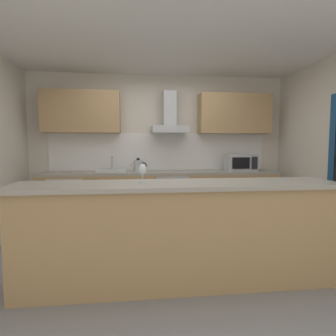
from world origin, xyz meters
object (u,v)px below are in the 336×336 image
(refrigerator, at_px, (69,201))
(kettle, at_px, (138,166))
(sink, at_px, (112,170))
(range_hood, at_px, (170,120))
(wine_glass, at_px, (142,170))
(oven, at_px, (170,197))
(microwave, at_px, (240,162))

(refrigerator, distance_m, kettle, 1.29)
(sink, distance_m, range_hood, 1.32)
(range_hood, relative_size, wine_glass, 4.05)
(wine_glass, bearing_deg, oven, 75.99)
(refrigerator, height_order, wine_glass, wine_glass)
(oven, distance_m, wine_glass, 2.33)
(range_hood, bearing_deg, kettle, -163.52)
(oven, height_order, kettle, kettle)
(oven, relative_size, wine_glass, 4.50)
(oven, bearing_deg, microwave, -1.30)
(refrigerator, height_order, range_hood, range_hood)
(oven, xyz_separation_m, microwave, (1.23, -0.03, 0.59))
(sink, bearing_deg, oven, -0.63)
(oven, relative_size, refrigerator, 0.94)
(kettle, height_order, range_hood, range_hood)
(refrigerator, distance_m, microwave, 3.00)
(oven, height_order, wine_glass, wine_glass)
(range_hood, bearing_deg, sink, -173.20)
(kettle, bearing_deg, range_hood, 16.48)
(wine_glass, bearing_deg, refrigerator, 118.16)
(oven, distance_m, refrigerator, 1.70)
(microwave, xyz_separation_m, kettle, (-1.78, -0.01, -0.04))
(kettle, distance_m, wine_glass, 2.14)
(wine_glass, bearing_deg, microwave, 50.33)
(refrigerator, distance_m, wine_glass, 2.55)
(microwave, relative_size, kettle, 1.73)
(oven, relative_size, sink, 1.60)
(oven, height_order, range_hood, range_hood)
(kettle, xyz_separation_m, range_hood, (0.55, 0.16, 0.78))
(kettle, bearing_deg, sink, 174.23)
(microwave, height_order, kettle, microwave)
(refrigerator, relative_size, sink, 1.70)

